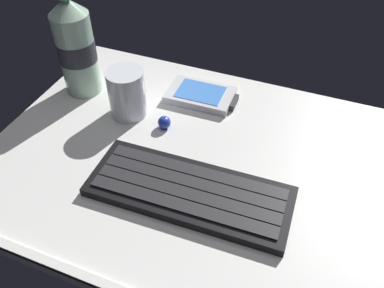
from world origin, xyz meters
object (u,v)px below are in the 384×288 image
keyboard (189,191)px  handheld_device (201,95)px  trackball_mouse (164,122)px  juice_cup (127,95)px  water_bottle (76,47)px

keyboard → handheld_device: keyboard is taller
trackball_mouse → juice_cup: bearing=170.0°
keyboard → trackball_mouse: trackball_mouse is taller
juice_cup → keyboard: bearing=-38.4°
keyboard → trackball_mouse: (-9.38, 11.99, 0.29)cm
juice_cup → handheld_device: bearing=39.7°
trackball_mouse → handheld_device: bearing=73.5°
handheld_device → juice_cup: juice_cup is taller
handheld_device → water_bottle: bearing=-166.1°
keyboard → water_bottle: water_bottle is taller
water_bottle → trackball_mouse: size_ratio=9.45×
handheld_device → trackball_mouse: trackball_mouse is taller
juice_cup → trackball_mouse: juice_cup is taller
keyboard → trackball_mouse: 15.23cm
trackball_mouse → keyboard: bearing=-52.0°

